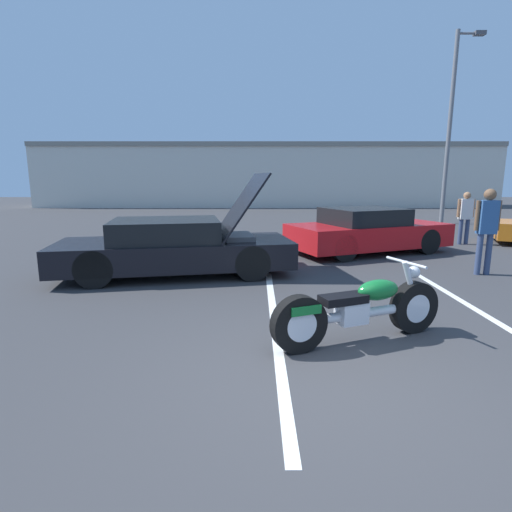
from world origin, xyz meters
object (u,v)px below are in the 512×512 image
at_px(parked_car_left_row, 368,231).
at_px(spectator_by_show_car, 488,224).
at_px(motorcycle, 361,310).
at_px(light_pole, 453,121).
at_px(spectator_near_motorcycle, 467,214).
at_px(show_car_hood_open, 178,247).

distance_m(parked_car_left_row, spectator_by_show_car, 3.15).
xyz_separation_m(motorcycle, parked_car_left_row, (1.75, 6.10, 0.18)).
distance_m(light_pole, spectator_near_motorcycle, 6.98).
bearing_deg(show_car_hood_open, parked_car_left_row, 18.19).
xyz_separation_m(spectator_near_motorcycle, spectator_by_show_car, (-1.60, -3.94, 0.13)).
relative_size(spectator_near_motorcycle, spectator_by_show_car, 0.89).
bearing_deg(light_pole, parked_car_left_row, -127.16).
xyz_separation_m(light_pole, show_car_hood_open, (-10.08, -9.66, -3.81)).
xyz_separation_m(show_car_hood_open, spectator_near_motorcycle, (8.06, 3.94, 0.36)).
bearing_deg(spectator_near_motorcycle, motorcycle, -124.35).
distance_m(spectator_near_motorcycle, spectator_by_show_car, 4.26).
distance_m(parked_car_left_row, spectator_near_motorcycle, 3.64).
distance_m(light_pole, show_car_hood_open, 14.48).
distance_m(motorcycle, spectator_by_show_car, 5.02).
relative_size(motorcycle, parked_car_left_row, 0.49).
bearing_deg(spectator_near_motorcycle, parked_car_left_row, -157.80).
height_order(show_car_hood_open, spectator_near_motorcycle, show_car_hood_open).
distance_m(light_pole, spectator_by_show_car, 10.85).
distance_m(show_car_hood_open, spectator_by_show_car, 6.48).
height_order(motorcycle, show_car_hood_open, show_car_hood_open).
bearing_deg(light_pole, show_car_hood_open, -136.22).
relative_size(motorcycle, spectator_by_show_car, 1.26).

